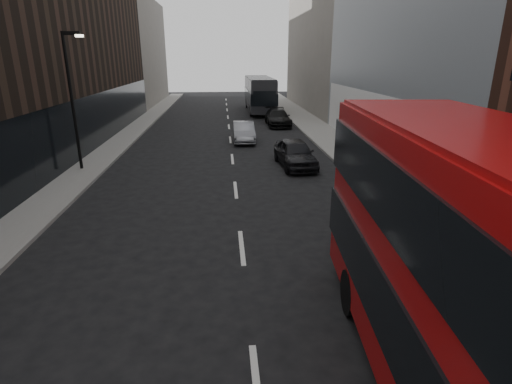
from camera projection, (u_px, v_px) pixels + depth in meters
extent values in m
cube|color=slate|center=(331.00, 140.00, 29.72)|extent=(3.00, 80.00, 0.15)
cube|color=slate|center=(119.00, 143.00, 28.52)|extent=(2.00, 80.00, 0.15)
cube|color=silver|center=(375.00, 124.00, 25.49)|extent=(0.35, 21.00, 3.80)
cube|color=slate|center=(327.00, 28.00, 45.10)|extent=(5.00, 24.00, 18.00)
cube|color=black|center=(78.00, 42.00, 30.74)|extent=(5.00, 24.00, 14.00)
cube|color=slate|center=(136.00, 52.00, 51.66)|extent=(5.00, 20.00, 13.00)
cylinder|color=black|center=(72.00, 103.00, 20.74)|extent=(0.16, 0.16, 7.00)
cube|color=black|center=(71.00, 33.00, 19.68)|extent=(0.90, 0.15, 0.18)
cube|color=#FFF2CC|center=(79.00, 36.00, 19.75)|extent=(0.35, 0.22, 0.12)
cube|color=black|center=(511.00, 364.00, 5.50)|extent=(3.90, 12.33, 1.21)
cube|color=black|center=(382.00, 201.00, 11.20)|extent=(2.33, 0.28, 1.54)
cylinder|color=black|center=(352.00, 293.00, 9.61)|extent=(0.42, 1.12, 1.10)
cylinder|color=black|center=(453.00, 293.00, 9.60)|extent=(0.42, 1.12, 1.10)
cube|color=black|center=(259.00, 93.00, 44.97)|extent=(2.69, 11.66, 3.28)
cube|color=black|center=(259.00, 95.00, 45.04)|extent=(2.81, 11.71, 1.16)
cube|color=black|center=(265.00, 99.00, 39.47)|extent=(2.25, 0.09, 1.48)
cube|color=black|center=(255.00, 90.00, 50.52)|extent=(2.25, 0.09, 1.48)
cube|color=black|center=(259.00, 78.00, 44.44)|extent=(2.58, 11.19, 0.12)
cylinder|color=black|center=(247.00, 103.00, 48.90)|extent=(0.32, 1.06, 1.06)
cylinder|color=black|center=(266.00, 103.00, 49.07)|extent=(0.32, 1.06, 1.06)
cylinder|color=black|center=(251.00, 111.00, 41.86)|extent=(0.32, 1.06, 1.06)
cylinder|color=black|center=(274.00, 111.00, 42.04)|extent=(0.32, 1.06, 1.06)
imported|color=black|center=(295.00, 153.00, 22.54)|extent=(2.16, 4.67, 1.55)
imported|color=gray|center=(244.00, 132.00, 29.30)|extent=(1.52, 4.33, 1.43)
imported|color=black|center=(278.00, 118.00, 36.05)|extent=(2.07, 5.03, 1.46)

